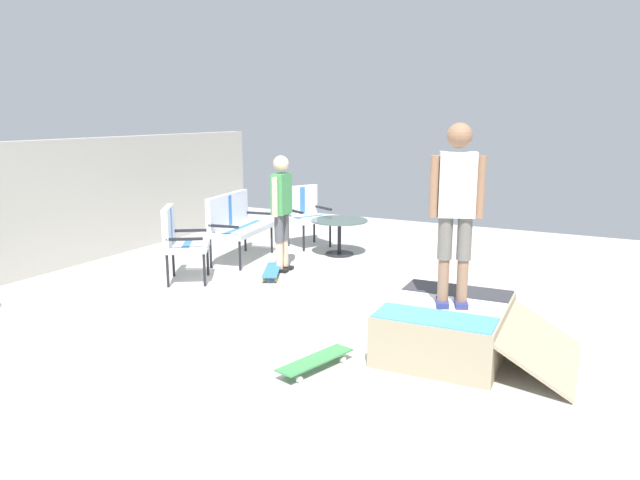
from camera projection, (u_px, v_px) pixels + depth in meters
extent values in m
cube|color=beige|center=(301.00, 310.00, 7.00)|extent=(12.00, 12.00, 0.10)
cube|color=#ADA89E|center=(60.00, 204.00, 8.60)|extent=(9.00, 0.20, 1.86)
cube|color=tan|center=(446.00, 328.00, 5.61)|extent=(1.38, 1.12, 0.47)
cube|color=#4C99D8|center=(435.00, 318.00, 5.16)|extent=(0.46, 1.05, 0.01)
cube|color=silver|center=(447.00, 303.00, 5.56)|extent=(0.46, 1.05, 0.01)
cube|color=#333338|center=(458.00, 291.00, 5.95)|extent=(0.46, 1.05, 0.01)
cylinder|color=#B2B2B7|center=(394.00, 299.00, 5.78)|extent=(1.29, 0.10, 0.05)
cube|color=tan|center=(539.00, 344.00, 5.27)|extent=(1.32, 0.72, 0.40)
cylinder|color=black|center=(240.00, 256.00, 8.52)|extent=(0.04, 0.04, 0.44)
cylinder|color=black|center=(272.00, 240.00, 9.60)|extent=(0.04, 0.04, 0.44)
cylinder|color=black|center=(211.00, 253.00, 8.66)|extent=(0.04, 0.04, 0.44)
cylinder|color=black|center=(245.00, 238.00, 9.75)|extent=(0.04, 0.04, 0.44)
cube|color=silver|center=(242.00, 230.00, 9.08)|extent=(1.32, 0.74, 0.08)
cube|color=#3872C6|center=(242.00, 227.00, 9.07)|extent=(1.21, 0.29, 0.00)
cube|color=silver|center=(228.00, 210.00, 9.09)|extent=(1.25, 0.27, 0.50)
cube|color=#3872C6|center=(228.00, 210.00, 9.09)|extent=(0.11, 0.10, 0.46)
cube|color=black|center=(224.00, 226.00, 8.48)|extent=(0.11, 0.47, 0.04)
cube|color=black|center=(258.00, 213.00, 9.61)|extent=(0.11, 0.47, 0.04)
cylinder|color=black|center=(304.00, 238.00, 9.72)|extent=(0.04, 0.04, 0.44)
cylinder|color=black|center=(330.00, 234.00, 10.03)|extent=(0.04, 0.04, 0.44)
cylinder|color=black|center=(288.00, 234.00, 10.09)|extent=(0.04, 0.04, 0.44)
cylinder|color=black|center=(314.00, 230.00, 10.40)|extent=(0.04, 0.04, 0.44)
cube|color=silver|center=(309.00, 219.00, 10.01)|extent=(0.80, 0.77, 0.08)
cube|color=#3872C6|center=(309.00, 216.00, 10.00)|extent=(0.56, 0.35, 0.00)
cube|color=silver|center=(301.00, 200.00, 10.13)|extent=(0.59, 0.35, 0.50)
cube|color=#3872C6|center=(301.00, 200.00, 10.13)|extent=(0.13, 0.12, 0.46)
cube|color=black|center=(295.00, 211.00, 9.81)|extent=(0.25, 0.44, 0.04)
cube|color=black|center=(323.00, 208.00, 10.14)|extent=(0.25, 0.44, 0.04)
cylinder|color=black|center=(204.00, 270.00, 7.74)|extent=(0.04, 0.04, 0.44)
cylinder|color=black|center=(208.00, 260.00, 8.27)|extent=(0.04, 0.04, 0.44)
cylinder|color=black|center=(168.00, 271.00, 7.69)|extent=(0.04, 0.04, 0.44)
cylinder|color=black|center=(173.00, 261.00, 8.22)|extent=(0.04, 0.04, 0.44)
cube|color=silver|center=(187.00, 246.00, 7.93)|extent=(0.82, 0.80, 0.08)
cube|color=#3872C6|center=(187.00, 243.00, 7.92)|extent=(0.54, 0.40, 0.00)
cube|color=silver|center=(168.00, 225.00, 7.84)|extent=(0.56, 0.41, 0.50)
cube|color=#3872C6|center=(168.00, 225.00, 7.84)|extent=(0.13, 0.13, 0.46)
cube|color=black|center=(184.00, 239.00, 7.61)|extent=(0.29, 0.41, 0.04)
cube|color=black|center=(189.00, 230.00, 8.18)|extent=(0.29, 0.41, 0.04)
cylinder|color=black|center=(339.00, 238.00, 9.46)|extent=(0.06, 0.06, 0.55)
cylinder|color=black|center=(339.00, 254.00, 9.52)|extent=(0.44, 0.44, 0.03)
cylinder|color=#425651|center=(339.00, 220.00, 9.40)|extent=(0.90, 0.90, 0.02)
cube|color=black|center=(280.00, 270.00, 8.48)|extent=(0.13, 0.25, 0.05)
cylinder|color=beige|center=(279.00, 255.00, 8.44)|extent=(0.10, 0.10, 0.39)
cylinder|color=#4C4C51|center=(279.00, 229.00, 8.36)|extent=(0.13, 0.13, 0.39)
cube|color=black|center=(285.00, 267.00, 8.64)|extent=(0.13, 0.25, 0.05)
cylinder|color=beige|center=(285.00, 253.00, 8.59)|extent=(0.10, 0.10, 0.39)
cylinder|color=#4C4C51|center=(284.00, 226.00, 8.51)|extent=(0.13, 0.13, 0.39)
cube|color=#3F8C4C|center=(281.00, 194.00, 8.33)|extent=(0.33, 0.20, 0.57)
sphere|color=beige|center=(281.00, 163.00, 8.24)|extent=(0.22, 0.22, 0.22)
cylinder|color=beige|center=(275.00, 197.00, 8.16)|extent=(0.08, 0.08, 0.54)
cylinder|color=beige|center=(288.00, 194.00, 8.52)|extent=(0.08, 0.08, 0.54)
cube|color=navy|center=(461.00, 303.00, 5.45)|extent=(0.26, 0.18, 0.05)
cylinder|color=#9E7051|center=(462.00, 280.00, 5.41)|extent=(0.10, 0.10, 0.39)
cylinder|color=slate|center=(464.00, 238.00, 5.33)|extent=(0.13, 0.13, 0.39)
cube|color=navy|center=(442.00, 303.00, 5.48)|extent=(0.26, 0.18, 0.05)
cylinder|color=#9E7051|center=(443.00, 280.00, 5.43)|extent=(0.10, 0.10, 0.39)
cylinder|color=slate|center=(445.00, 238.00, 5.35)|extent=(0.13, 0.13, 0.39)
cube|color=silver|center=(457.00, 185.00, 5.24)|extent=(0.28, 0.36, 0.58)
sphere|color=#9E7051|center=(460.00, 135.00, 5.15)|extent=(0.22, 0.22, 0.22)
cylinder|color=#9E7051|center=(480.00, 187.00, 5.21)|extent=(0.08, 0.08, 0.55)
cylinder|color=#9E7051|center=(434.00, 186.00, 5.27)|extent=(0.08, 0.08, 0.55)
cube|color=#3372B2|center=(272.00, 270.00, 8.23)|extent=(0.81, 0.53, 0.02)
cylinder|color=gold|center=(280.00, 269.00, 8.52)|extent=(0.06, 0.05, 0.06)
cylinder|color=gold|center=(269.00, 269.00, 8.52)|extent=(0.06, 0.05, 0.06)
cylinder|color=gold|center=(276.00, 280.00, 7.97)|extent=(0.06, 0.05, 0.06)
cylinder|color=gold|center=(264.00, 280.00, 7.97)|extent=(0.06, 0.05, 0.06)
cube|color=#3F8C4C|center=(315.00, 360.00, 5.23)|extent=(0.82, 0.41, 0.02)
cylinder|color=silver|center=(343.00, 360.00, 5.39)|extent=(0.06, 0.04, 0.06)
cylinder|color=silver|center=(330.00, 355.00, 5.49)|extent=(0.06, 0.04, 0.06)
cylinder|color=silver|center=(299.00, 380.00, 4.99)|extent=(0.06, 0.04, 0.06)
cylinder|color=silver|center=(286.00, 374.00, 5.09)|extent=(0.06, 0.04, 0.06)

